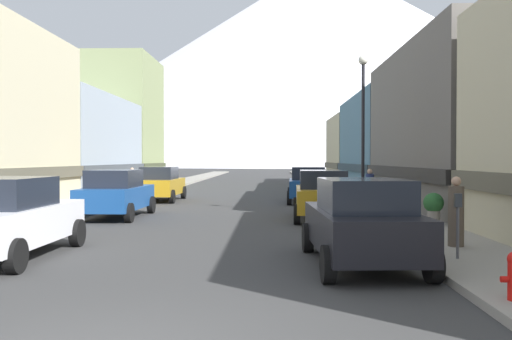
{
  "coord_description": "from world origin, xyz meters",
  "views": [
    {
      "loc": [
        1.96,
        -5.87,
        2.18
      ],
      "look_at": [
        0.87,
        33.85,
        1.39
      ],
      "focal_mm": 38.88,
      "sensor_mm": 36.0,
      "label": 1
    }
  ],
  "objects": [
    {
      "name": "sidewalk_left",
      "position": [
        -6.25,
        35.0,
        0.07
      ],
      "size": [
        2.5,
        100.0,
        0.15
      ],
      "primitive_type": "cube",
      "color": "gray",
      "rests_on": "ground"
    },
    {
      "name": "sidewalk_right",
      "position": [
        6.25,
        35.0,
        0.07
      ],
      "size": [
        2.5,
        100.0,
        0.15
      ],
      "primitive_type": "cube",
      "color": "gray",
      "rests_on": "ground"
    },
    {
      "name": "storefront_left_2",
      "position": [
        -12.28,
        27.9,
        2.91
      ],
      "size": [
        9.85,
        12.85,
        6.04
      ],
      "color": "#99A5B2",
      "rests_on": "ground"
    },
    {
      "name": "storefront_left_3",
      "position": [
        -12.42,
        38.68,
        5.0
      ],
      "size": [
        10.14,
        8.12,
        10.33
      ],
      "color": "#8C9966",
      "rests_on": "ground"
    },
    {
      "name": "storefront_right_1",
      "position": [
        10.78,
        18.3,
        3.36
      ],
      "size": [
        6.86,
        13.82,
        6.97
      ],
      "color": "#66605B",
      "rests_on": "ground"
    },
    {
      "name": "storefront_right_2",
      "position": [
        10.83,
        32.29,
        3.1
      ],
      "size": [
        6.96,
        13.76,
        6.45
      ],
      "color": "slate",
      "rests_on": "ground"
    },
    {
      "name": "storefront_right_3",
      "position": [
        12.4,
        44.89,
        2.9
      ],
      "size": [
        10.1,
        10.57,
        6.03
      ],
      "color": "beige",
      "rests_on": "ground"
    },
    {
      "name": "car_left_0",
      "position": [
        -3.8,
        6.05,
        0.9
      ],
      "size": [
        2.08,
        4.41,
        1.78
      ],
      "color": "silver",
      "rests_on": "ground"
    },
    {
      "name": "car_left_1",
      "position": [
        -3.8,
        14.49,
        0.9
      ],
      "size": [
        2.11,
        4.42,
        1.78
      ],
      "color": "#19478C",
      "rests_on": "ground"
    },
    {
      "name": "car_left_2",
      "position": [
        -3.8,
        22.68,
        0.9
      ],
      "size": [
        2.11,
        4.42,
        1.78
      ],
      "color": "#B28419",
      "rests_on": "ground"
    },
    {
      "name": "car_right_0",
      "position": [
        3.8,
        5.42,
        0.9
      ],
      "size": [
        2.23,
        4.47,
        1.78
      ],
      "color": "black",
      "rests_on": "ground"
    },
    {
      "name": "car_right_1",
      "position": [
        3.8,
        14.1,
        0.9
      ],
      "size": [
        2.22,
        4.47,
        1.78
      ],
      "color": "#B28419",
      "rests_on": "ground"
    },
    {
      "name": "car_right_2",
      "position": [
        3.8,
        22.0,
        0.9
      ],
      "size": [
        2.22,
        4.47,
        1.78
      ],
      "color": "#19478C",
      "rests_on": "ground"
    },
    {
      "name": "parking_meter_near",
      "position": [
        5.75,
        5.46,
        1.01
      ],
      "size": [
        0.14,
        0.1,
        1.33
      ],
      "color": "#595960",
      "rests_on": "sidewalk_right"
    },
    {
      "name": "potted_plant_0",
      "position": [
        7.0,
        11.44,
        0.72
      ],
      "size": [
        0.62,
        0.62,
        0.98
      ],
      "color": "gray",
      "rests_on": "sidewalk_right"
    },
    {
      "name": "pedestrian_0",
      "position": [
        -6.25,
        26.56,
        0.85
      ],
      "size": [
        0.36,
        0.36,
        1.52
      ],
      "color": "brown",
      "rests_on": "sidewalk_left"
    },
    {
      "name": "pedestrian_1",
      "position": [
        6.25,
        7.09,
        0.9
      ],
      "size": [
        0.36,
        0.36,
        1.62
      ],
      "color": "brown",
      "rests_on": "sidewalk_right"
    },
    {
      "name": "pedestrian_2",
      "position": [
        6.25,
        18.35,
        0.88
      ],
      "size": [
        0.36,
        0.36,
        1.6
      ],
      "color": "navy",
      "rests_on": "sidewalk_right"
    },
    {
      "name": "streetlamp_right",
      "position": [
        5.35,
        14.71,
        3.99
      ],
      "size": [
        0.36,
        0.36,
        5.86
      ],
      "color": "black",
      "rests_on": "sidewalk_right"
    },
    {
      "name": "mountain_backdrop",
      "position": [
        27.65,
        260.0,
        48.58
      ],
      "size": [
        288.62,
        288.62,
        97.16
      ],
      "primitive_type": "cone",
      "color": "white",
      "rests_on": "ground"
    }
  ]
}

